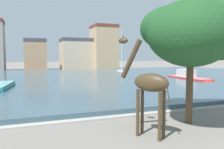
# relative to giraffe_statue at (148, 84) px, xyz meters

# --- Properties ---
(harbor_water) EXTENTS (82.28, 45.29, 0.42)m
(harbor_water) POSITION_rel_giraffe_statue_xyz_m (2.30, 26.30, -2.15)
(harbor_water) COLOR #3D5666
(harbor_water) RESTS_ON ground
(quay_edge_coping) EXTENTS (82.28, 0.50, 0.12)m
(quay_edge_coping) POSITION_rel_giraffe_statue_xyz_m (2.30, 3.40, -2.30)
(quay_edge_coping) COLOR #ADA89E
(quay_edge_coping) RESTS_ON ground
(giraffe_statue) EXTENTS (1.75, 2.42, 4.63)m
(giraffe_statue) POSITION_rel_giraffe_statue_xyz_m (0.00, 0.00, 0.00)
(giraffe_statue) COLOR #42331E
(giraffe_statue) RESTS_ON ground
(sailboat_red) EXTENTS (2.55, 9.05, 7.54)m
(sailboat_red) POSITION_rel_giraffe_statue_xyz_m (16.94, 17.61, -1.82)
(sailboat_red) COLOR red
(sailboat_red) RESTS_ON ground
(sailboat_grey) EXTENTS (3.68, 7.44, 8.74)m
(sailboat_grey) POSITION_rel_giraffe_statue_xyz_m (13.42, 34.45, -1.98)
(sailboat_grey) COLOR #939399
(sailboat_grey) RESTS_ON ground
(shade_tree) EXTENTS (6.42, 5.81, 6.56)m
(shade_tree) POSITION_rel_giraffe_statue_xyz_m (3.25, 0.85, 2.45)
(shade_tree) COLOR brown
(shade_tree) RESTS_ON ground
(townhouse_end_terrace) EXTENTS (5.44, 7.17, 8.03)m
(townhouse_end_terrace) POSITION_rel_giraffe_statue_xyz_m (-2.58, 53.90, 1.67)
(townhouse_end_terrace) COLOR tan
(townhouse_end_terrace) RESTS_ON ground
(townhouse_tall_gabled) EXTENTS (8.67, 7.26, 8.42)m
(townhouse_tall_gabled) POSITION_rel_giraffe_statue_xyz_m (8.35, 53.77, 1.86)
(townhouse_tall_gabled) COLOR #C6B293
(townhouse_tall_gabled) RESTS_ON ground
(townhouse_corner_house) EXTENTS (6.41, 7.02, 12.05)m
(townhouse_corner_house) POSITION_rel_giraffe_statue_xyz_m (15.30, 51.24, 3.68)
(townhouse_corner_house) COLOR tan
(townhouse_corner_house) RESTS_ON ground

